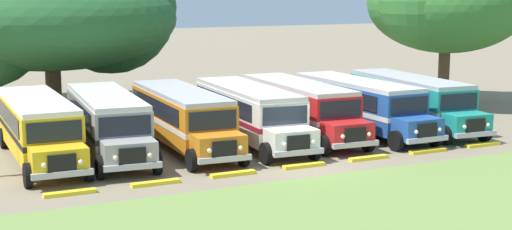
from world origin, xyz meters
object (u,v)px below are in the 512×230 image
Objects in this scene: parked_bus_slot_1 at (107,120)px; parked_bus_slot_2 at (182,116)px; parked_bus_slot_4 at (300,106)px; parked_bus_slot_3 at (249,111)px; secondary_tree at (441,3)px; parked_bus_slot_0 at (38,126)px; parked_bus_slot_5 at (359,103)px; broad_shade_tree at (52,14)px; parked_bus_slot_6 at (412,99)px.

parked_bus_slot_2 is (3.65, -0.35, 0.00)m from parked_bus_slot_1.
parked_bus_slot_3 is at bearing -80.59° from parked_bus_slot_4.
parked_bus_slot_4 is 0.95× the size of secondary_tree.
parked_bus_slot_0 and parked_bus_slot_4 have the same top height.
parked_bus_slot_1 is 13.73m from parked_bus_slot_5.
parked_bus_slot_2 is at bearing -77.38° from broad_shade_tree.
parked_bus_slot_1 and parked_bus_slot_2 have the same top height.
parked_bus_slot_0 is 6.87m from parked_bus_slot_2.
parked_bus_slot_1 is at bearing -93.81° from parked_bus_slot_5.
parked_bus_slot_6 is at bearing 92.29° from parked_bus_slot_3.
parked_bus_slot_0 is at bearing -88.51° from parked_bus_slot_4.
parked_bus_slot_1 is 17.20m from parked_bus_slot_6.
parked_bus_slot_6 is at bearing 87.74° from parked_bus_slot_4.
parked_bus_slot_0 and parked_bus_slot_3 have the same top height.
parked_bus_slot_0 and parked_bus_slot_5 have the same top height.
parked_bus_slot_4 is at bearing -90.34° from parked_bus_slot_6.
parked_bus_slot_3 is at bearing 90.31° from parked_bus_slot_1.
parked_bus_slot_4 is 0.99× the size of parked_bus_slot_6.
parked_bus_slot_4 is at bearing 100.30° from parked_bus_slot_3.
parked_bus_slot_2 is at bearing -164.41° from secondary_tree.
parked_bus_slot_4 is 15.76m from secondary_tree.
parked_bus_slot_4 is 18.16m from broad_shade_tree.
parked_bus_slot_0 and parked_bus_slot_2 have the same top height.
secondary_tree is at bearing 119.84° from parked_bus_slot_5.
broad_shade_tree is at bearing -143.13° from parked_bus_slot_4.
parked_bus_slot_3 is 0.64× the size of broad_shade_tree.
secondary_tree reaches higher than parked_bus_slot_5.
parked_bus_slot_0 is at bearing -90.49° from parked_bus_slot_2.
parked_bus_slot_0 is 0.64× the size of broad_shade_tree.
broad_shade_tree is 25.37m from secondary_tree.
parked_bus_slot_1 is at bearing -167.46° from secondary_tree.
broad_shade_tree reaches higher than parked_bus_slot_0.
parked_bus_slot_1 is at bearing -91.44° from parked_bus_slot_3.
parked_bus_slot_0 and parked_bus_slot_6 have the same top height.
parked_bus_slot_5 is 20.62m from broad_shade_tree.
parked_bus_slot_5 is at bearing 88.67° from parked_bus_slot_0.
parked_bus_slot_4 is at bearing -55.61° from broad_shade_tree.
parked_bus_slot_4 is 0.64× the size of broad_shade_tree.
secondary_tree reaches higher than parked_bus_slot_1.
parked_bus_slot_4 is (3.14, 0.38, 0.00)m from parked_bus_slot_3.
parked_bus_slot_1 is 7.19m from parked_bus_slot_3.
parked_bus_slot_1 is 1.00× the size of parked_bus_slot_3.
broad_shade_tree is at bearing 167.21° from parked_bus_slot_0.
parked_bus_slot_5 is 0.99× the size of parked_bus_slot_6.
parked_bus_slot_0 is 0.99× the size of parked_bus_slot_6.
parked_bus_slot_1 is 0.96× the size of secondary_tree.
secondary_tree is (16.93, 5.96, 5.20)m from parked_bus_slot_3.
parked_bus_slot_1 is 15.00m from broad_shade_tree.
parked_bus_slot_0 is 16.93m from parked_bus_slot_5.
parked_bus_slot_4 is (6.66, 0.13, 0.00)m from parked_bus_slot_2.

